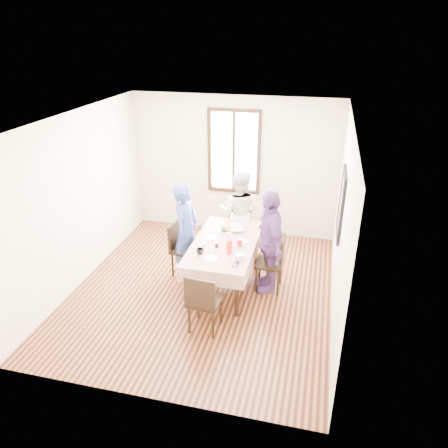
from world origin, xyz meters
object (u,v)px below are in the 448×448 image
at_px(person_far, 239,213).
at_px(person_left, 186,231).
at_px(chair_right, 269,263).
at_px(person_right, 269,242).
at_px(chair_left, 186,250).
at_px(chair_far, 239,229).
at_px(chair_near, 205,301).
at_px(dining_table, 225,264).

bearing_deg(person_far, person_left, 58.09).
height_order(chair_right, person_right, person_right).
distance_m(chair_left, person_left, 0.35).
height_order(chair_far, person_left, person_left).
height_order(chair_right, chair_near, same).
xyz_separation_m(chair_far, chair_near, (0.00, -2.30, 0.00)).
bearing_deg(person_right, chair_left, -118.46).
relative_size(chair_left, person_left, 0.57).
bearing_deg(chair_far, chair_right, 113.49).
relative_size(chair_left, chair_right, 1.00).
height_order(chair_left, person_left, person_left).
xyz_separation_m(chair_left, person_right, (1.40, -0.10, 0.38)).
xyz_separation_m(chair_far, person_right, (0.69, -1.10, 0.38)).
bearing_deg(chair_left, person_right, 91.98).
distance_m(dining_table, person_far, 1.20).
bearing_deg(chair_near, dining_table, 94.36).
distance_m(dining_table, chair_right, 0.71).
bearing_deg(chair_left, chair_right, 92.04).
distance_m(chair_left, chair_near, 1.49).
relative_size(dining_table, chair_right, 1.84).
xyz_separation_m(chair_near, person_far, (0.00, 2.28, 0.33)).
xyz_separation_m(person_left, person_right, (1.38, -0.10, 0.03)).
distance_m(chair_left, chair_right, 1.42).
relative_size(chair_right, person_far, 0.58).
bearing_deg(chair_near, person_left, 122.16).
bearing_deg(chair_far, person_left, 45.94).
bearing_deg(person_left, dining_table, -94.98).
xyz_separation_m(dining_table, person_far, (0.00, 1.13, 0.41)).
bearing_deg(person_far, dining_table, 93.41).
relative_size(chair_near, person_right, 0.55).
distance_m(chair_far, person_right, 1.35).
height_order(chair_right, person_far, person_far).
height_order(dining_table, chair_near, chair_near).
relative_size(person_far, person_right, 0.94).
distance_m(chair_far, chair_near, 2.30).
bearing_deg(person_right, chair_right, 65.82).
relative_size(chair_right, person_left, 0.57).
relative_size(chair_far, person_right, 0.55).
height_order(chair_left, chair_far, same).
height_order(chair_near, person_right, person_right).
relative_size(dining_table, chair_left, 1.84).
height_order(chair_right, person_left, person_left).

